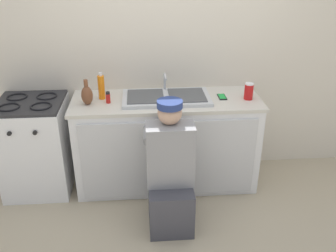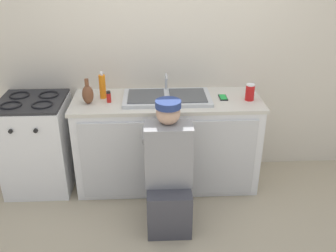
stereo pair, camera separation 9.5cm
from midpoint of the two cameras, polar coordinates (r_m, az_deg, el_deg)
ground_plane at (r=3.62m, az=-0.64°, el=-10.88°), size 12.00×12.00×0.00m
back_wall at (r=3.66m, az=-1.45°, el=11.40°), size 6.00×0.10×2.50m
counter_cabinet at (r=3.63m, az=-0.99°, el=-2.71°), size 1.70×0.62×0.86m
countertop at (r=3.45m, az=-1.06°, el=3.86°), size 1.74×0.62×0.03m
sink_double_basin at (r=3.44m, az=-1.06°, el=4.42°), size 0.80×0.44×0.19m
stove_range at (r=3.77m, az=-20.11°, el=-2.85°), size 0.60×0.62×0.91m
plumber_person at (r=3.08m, az=-0.56°, el=-7.74°), size 0.42×0.61×1.10m
vase_decorative at (r=3.38m, az=-13.04°, el=4.62°), size 0.10×0.10×0.23m
soap_bottle_orange at (r=3.48m, az=-10.90°, el=5.85°), size 0.06×0.06×0.25m
cell_phone at (r=3.51m, az=7.45°, el=4.43°), size 0.07×0.14×0.01m
soda_cup_red at (r=3.49m, az=11.44°, el=5.20°), size 0.08×0.08×0.15m
spice_bottle_red at (r=3.39m, az=-9.93°, el=4.28°), size 0.04×0.04×0.10m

